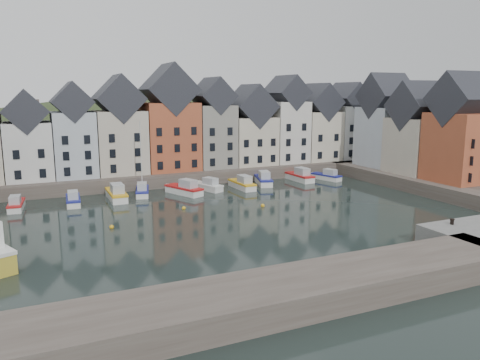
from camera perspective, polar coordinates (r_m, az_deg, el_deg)
ground at (r=55.53m, az=-0.41°, el=-5.02°), size 260.00×260.00×0.00m
far_quay at (r=83.00m, az=-8.82°, el=0.82°), size 90.00×16.00×2.00m
right_quay at (r=79.54m, az=23.80°, el=-0.40°), size 14.00×54.00×2.00m
near_wall at (r=32.48m, az=-0.84°, el=-14.90°), size 50.00×6.00×2.00m
hillside at (r=112.07m, az=-12.14°, el=-6.69°), size 153.60×70.40×64.00m
far_terrace at (r=81.04m, az=-6.40°, el=6.26°), size 72.37×8.16×17.78m
right_terrace at (r=81.26m, az=21.09°, el=5.65°), size 8.30×24.25×16.36m
mooring_buoys at (r=58.93m, az=-6.09°, el=-4.01°), size 20.50×5.50×0.50m
boat_a at (r=67.33m, az=-25.63°, el=-2.73°), size 2.20×5.70×2.14m
boat_b at (r=67.21m, az=-19.67°, el=-2.30°), size 2.15×5.86×2.21m
boat_c at (r=68.36m, az=-14.81°, el=-1.70°), size 2.22×7.02×2.69m
boat_d at (r=70.40m, az=-11.82°, el=-1.28°), size 3.11×6.06×11.09m
boat_e at (r=70.12m, az=-6.75°, el=-1.14°), size 4.50×6.97×2.57m
boat_f at (r=72.76m, az=-4.00°, el=-0.73°), size 3.87×6.14×2.26m
boat_g at (r=73.69m, az=0.31°, el=-0.51°), size 2.24×6.47×2.46m
boat_h at (r=77.27m, az=2.87°, el=0.02°), size 3.87×6.97×2.56m
boat_i at (r=80.96m, az=7.27°, el=0.45°), size 2.41×6.86×2.60m
boat_j at (r=82.56m, az=10.57°, el=0.46°), size 3.33×5.87×2.15m
mooring_bollard at (r=51.44m, az=24.44°, el=-4.61°), size 0.48×0.48×0.56m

